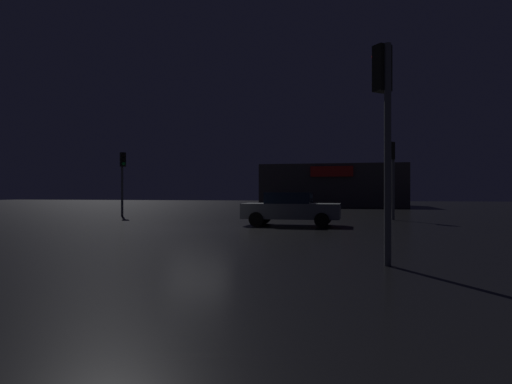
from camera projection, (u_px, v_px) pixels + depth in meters
The scene contains 6 objects.
ground_plane at pixel (198, 229), 18.25m from camera, with size 120.00×120.00×0.00m, color black.
store_building at pixel (334, 186), 48.61m from camera, with size 14.61×10.21×4.32m.
traffic_signal_opposite at pixel (384, 108), 9.19m from camera, with size 0.41×0.43×4.52m.
traffic_signal_cross_left at pixel (392, 166), 24.02m from camera, with size 0.42×0.42×4.17m.
traffic_signal_cross_right at pixel (123, 171), 27.63m from camera, with size 0.42×0.42×3.94m.
car_near at pixel (291, 208), 20.03m from camera, with size 4.31×1.99×1.48m.
Camera 1 is at (6.24, -17.31, 1.50)m, focal length 31.49 mm.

